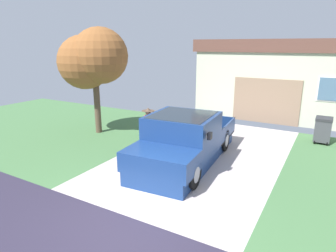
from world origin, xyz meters
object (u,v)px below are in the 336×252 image
(front_yard_tree, at_px, (93,59))
(house_with_garage, at_px, (293,78))
(handbag, at_px, (141,150))
(person_with_hat, at_px, (148,126))
(pickup_truck, at_px, (183,142))
(wheeled_trash_bin, at_px, (323,129))

(front_yard_tree, bearing_deg, house_with_garage, 49.09)
(handbag, relative_size, front_yard_tree, 0.09)
(person_with_hat, height_order, house_with_garage, house_with_garage)
(house_with_garage, bearing_deg, pickup_truck, -102.50)
(person_with_hat, height_order, front_yard_tree, front_yard_tree)
(person_with_hat, xyz_separation_m, front_yard_tree, (-3.26, 0.83, 2.23))
(house_with_garage, height_order, front_yard_tree, front_yard_tree)
(front_yard_tree, xyz_separation_m, wheeled_trash_bin, (8.70, 3.37, -2.62))
(pickup_truck, distance_m, person_with_hat, 1.65)
(wheeled_trash_bin, bearing_deg, pickup_truck, -129.96)
(pickup_truck, relative_size, wheeled_trash_bin, 5.18)
(pickup_truck, bearing_deg, wheeled_trash_bin, -134.36)
(front_yard_tree, relative_size, wheeled_trash_bin, 4.36)
(handbag, bearing_deg, person_with_hat, 76.16)
(handbag, bearing_deg, wheeled_trash_bin, 39.48)
(pickup_truck, distance_m, wheeled_trash_bin, 5.99)
(handbag, bearing_deg, house_with_garage, 67.88)
(house_with_garage, bearing_deg, wheeled_trash_bin, -68.40)
(person_with_hat, xyz_separation_m, house_with_garage, (3.62, 8.78, 1.09))
(person_with_hat, distance_m, house_with_garage, 9.56)
(handbag, height_order, house_with_garage, house_with_garage)
(person_with_hat, bearing_deg, wheeled_trash_bin, 78.69)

